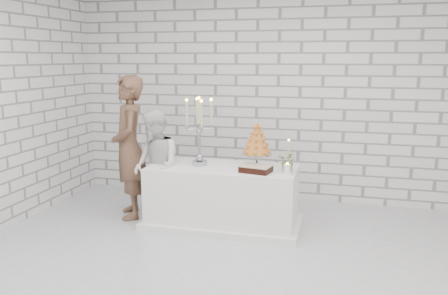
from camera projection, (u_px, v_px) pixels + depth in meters
ground at (239, 272)px, 4.47m from camera, size 6.00×5.00×0.01m
wall_back at (278, 97)px, 6.55m from camera, size 6.00×0.01×3.00m
wall_front at (102, 202)px, 1.80m from camera, size 6.00×0.01×3.00m
cake_table at (223, 196)px, 5.65m from camera, size 1.80×0.80×0.75m
groom at (129, 147)px, 5.88m from camera, size 0.71×0.80×1.84m
bride at (155, 166)px, 5.73m from camera, size 0.87×0.88×1.43m
candelabra at (199, 131)px, 5.58m from camera, size 0.43×0.43×0.85m
croquembouche at (257, 145)px, 5.49m from camera, size 0.44×0.44×0.55m
chocolate_cake at (256, 169)px, 5.31m from camera, size 0.38×0.31×0.08m
pillar_candle at (287, 169)px, 5.19m from camera, size 0.08×0.08×0.12m
extra_taper at (288, 154)px, 5.54m from camera, size 0.07×0.07×0.32m
flowers at (288, 162)px, 5.31m from camera, size 0.27×0.25×0.24m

